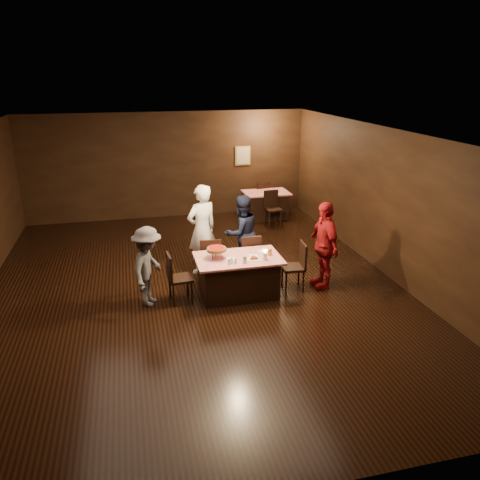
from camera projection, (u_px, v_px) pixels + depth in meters
name	position (u px, v px, depth m)	size (l,w,h in m)	color
room	(192.00, 182.00, 8.56)	(10.00, 10.04, 3.02)	black
main_table	(238.00, 276.00, 8.88)	(1.60, 1.00, 0.77)	#BC0C0F
back_table	(266.00, 205.00, 13.57)	(1.30, 0.90, 0.77)	red
chair_far_left	(210.00, 259.00, 9.45)	(0.42, 0.42, 0.95)	black
chair_far_right	(249.00, 256.00, 9.62)	(0.42, 0.42, 0.95)	black
chair_end_left	(180.00, 277.00, 8.61)	(0.42, 0.42, 0.95)	black
chair_end_right	(293.00, 266.00, 9.09)	(0.42, 0.42, 0.95)	black
chair_back_near	(273.00, 208.00, 12.90)	(0.42, 0.42, 0.95)	black
chair_back_far	(260.00, 197.00, 14.09)	(0.42, 0.42, 0.95)	black
diner_white_jacket	(202.00, 230.00, 9.70)	(0.70, 0.46, 1.91)	white
diner_navy_hoodie	(241.00, 233.00, 9.91)	(0.80, 0.62, 1.64)	#151A33
diner_grey_knit	(148.00, 267.00, 8.40)	(0.96, 0.55, 1.49)	#525256
diner_red_shirt	(324.00, 245.00, 9.08)	(1.02, 0.42, 1.74)	#AB151C
pizza_stand	(217.00, 249.00, 8.64)	(0.38, 0.38, 0.22)	black
plate_with_slice	(254.00, 258.00, 8.63)	(0.25, 0.25, 0.06)	white
plate_empty	(264.00, 252.00, 9.00)	(0.25, 0.25, 0.01)	white
glass_front_left	(245.00, 260.00, 8.46)	(0.08, 0.08, 0.14)	silver
glass_front_right	(265.00, 257.00, 8.59)	(0.08, 0.08, 0.14)	silver
glass_amber	(270.00, 252.00, 8.81)	(0.08, 0.08, 0.14)	#BF7F26
condiments	(232.00, 261.00, 8.43)	(0.17, 0.10, 0.09)	silver
napkin_center	(254.00, 256.00, 8.81)	(0.16, 0.16, 0.01)	white
napkin_left	(231.00, 259.00, 8.67)	(0.16, 0.16, 0.01)	white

